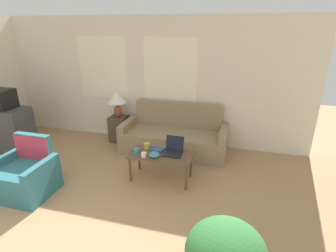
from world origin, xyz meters
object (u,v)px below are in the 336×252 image
object	(u,v)px
laptop	(173,150)
cup_yellow	(144,155)
snack_bowl	(154,155)
armchair	(27,176)
couch	(175,137)
cup_white	(137,151)
cup_navy	(147,146)
book_red	(157,150)
table_lamp	(117,99)
coffee_table	(161,157)

from	to	relation	value
laptop	cup_yellow	bearing A→B (deg)	-149.65
snack_bowl	armchair	bearing A→B (deg)	-156.52
couch	cup_white	size ratio (longest dim) A/B	22.93
cup_white	snack_bowl	distance (m)	0.32
cup_navy	book_red	xyz separation A→B (m)	(0.20, -0.02, -0.03)
armchair	cup_yellow	distance (m)	1.79
couch	cup_white	xyz separation A→B (m)	(-0.34, -1.18, 0.22)
armchair	couch	bearing A→B (deg)	47.97
table_lamp	snack_bowl	size ratio (longest dim) A/B	3.22
cup_navy	book_red	world-z (taller)	cup_navy
laptop	armchair	bearing A→B (deg)	-154.31
table_lamp	coffee_table	xyz separation A→B (m)	(1.33, -1.25, -0.55)
armchair	cup_white	world-z (taller)	armchair
cup_yellow	cup_white	xyz separation A→B (m)	(-0.15, 0.09, 0.01)
couch	cup_white	distance (m)	1.25
laptop	cup_yellow	size ratio (longest dim) A/B	3.62
cup_yellow	book_red	world-z (taller)	cup_yellow
couch	armchair	distance (m)	2.70
table_lamp	laptop	distance (m)	1.96
armchair	cup_navy	xyz separation A→B (m)	(1.56, 1.02, 0.23)
couch	snack_bowl	distance (m)	1.25
laptop	cup_navy	distance (m)	0.48
couch	laptop	xyz separation A→B (m)	(0.23, -1.02, 0.24)
couch	cup_navy	xyz separation A→B (m)	(-0.24, -0.98, 0.23)
laptop	cup_white	xyz separation A→B (m)	(-0.58, -0.16, -0.01)
coffee_table	cup_white	world-z (taller)	cup_white
book_red	couch	bearing A→B (deg)	87.32
couch	coffee_table	size ratio (longest dim) A/B	2.03
armchair	table_lamp	bearing A→B (deg)	76.42
table_lamp	cup_navy	world-z (taller)	table_lamp
coffee_table	armchair	bearing A→B (deg)	-154.38
couch	armchair	size ratio (longest dim) A/B	2.41
couch	table_lamp	world-z (taller)	table_lamp
couch	table_lamp	distance (m)	1.46
laptop	snack_bowl	distance (m)	0.33
cup_navy	coffee_table	bearing A→B (deg)	-24.75
couch	armchair	bearing A→B (deg)	-132.03
cup_white	snack_bowl	bearing A→B (deg)	-8.65
couch	snack_bowl	world-z (taller)	couch
couch	table_lamp	size ratio (longest dim) A/B	3.75
book_red	cup_navy	bearing A→B (deg)	173.41
armchair	cup_white	distance (m)	1.69
table_lamp	cup_white	bearing A→B (deg)	-54.46
laptop	cup_navy	xyz separation A→B (m)	(-0.47, 0.04, -0.01)
snack_bowl	cup_navy	bearing A→B (deg)	130.65
cup_navy	snack_bowl	bearing A→B (deg)	-49.35
armchair	coffee_table	world-z (taller)	armchair
laptop	coffee_table	bearing A→B (deg)	-153.58
cup_white	snack_bowl	world-z (taller)	cup_white
cup_white	armchair	bearing A→B (deg)	-150.70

